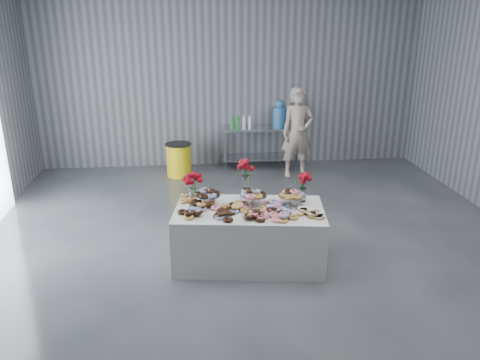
# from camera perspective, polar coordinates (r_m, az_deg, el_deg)

# --- Properties ---
(ground) EXTENTS (9.00, 9.00, 0.00)m
(ground) POSITION_cam_1_polar(r_m,az_deg,el_deg) (6.22, 2.50, -10.32)
(ground) COLOR #33353A
(ground) RESTS_ON ground
(room_walls) EXTENTS (8.04, 9.04, 4.02)m
(room_walls) POSITION_cam_1_polar(r_m,az_deg,el_deg) (5.46, -0.13, 14.74)
(room_walls) COLOR gray
(room_walls) RESTS_ON ground
(display_table) EXTENTS (2.02, 1.25, 0.75)m
(display_table) POSITION_cam_1_polar(r_m,az_deg,el_deg) (6.14, 1.12, -6.76)
(display_table) COLOR white
(display_table) RESTS_ON ground
(prep_table) EXTENTS (1.50, 0.60, 0.90)m
(prep_table) POSITION_cam_1_polar(r_m,az_deg,el_deg) (9.85, 1.92, 4.91)
(prep_table) COLOR silver
(prep_table) RESTS_ON ground
(donut_mounds) EXTENTS (1.90, 1.04, 0.09)m
(donut_mounds) POSITION_cam_1_polar(r_m,az_deg,el_deg) (5.92, 1.20, -3.32)
(donut_mounds) COLOR #E0B552
(donut_mounds) RESTS_ON display_table
(cake_stand_left) EXTENTS (0.36, 0.36, 0.17)m
(cake_stand_left) POSITION_cam_1_polar(r_m,az_deg,el_deg) (6.10, -4.00, -1.70)
(cake_stand_left) COLOR silver
(cake_stand_left) RESTS_ON display_table
(cake_stand_mid) EXTENTS (0.36, 0.36, 0.17)m
(cake_stand_mid) POSITION_cam_1_polar(r_m,az_deg,el_deg) (6.07, 1.64, -1.77)
(cake_stand_mid) COLOR silver
(cake_stand_mid) RESTS_ON display_table
(cake_stand_right) EXTENTS (0.36, 0.36, 0.17)m
(cake_stand_right) POSITION_cam_1_polar(r_m,az_deg,el_deg) (6.09, 6.35, -1.82)
(cake_stand_right) COLOR silver
(cake_stand_right) RESTS_ON display_table
(danish_pile) EXTENTS (0.48, 0.48, 0.11)m
(danish_pile) POSITION_cam_1_polar(r_m,az_deg,el_deg) (5.87, 8.48, -3.67)
(danish_pile) COLOR white
(danish_pile) RESTS_ON display_table
(bouquet_left) EXTENTS (0.26, 0.26, 0.42)m
(bouquet_left) POSITION_cam_1_polar(r_m,az_deg,el_deg) (6.17, -5.79, 0.02)
(bouquet_left) COLOR white
(bouquet_left) RESTS_ON display_table
(bouquet_right) EXTENTS (0.26, 0.26, 0.42)m
(bouquet_right) POSITION_cam_1_polar(r_m,az_deg,el_deg) (6.19, 7.69, 0.02)
(bouquet_right) COLOR white
(bouquet_right) RESTS_ON display_table
(bouquet_center) EXTENTS (0.26, 0.26, 0.57)m
(bouquet_center) POSITION_cam_1_polar(r_m,az_deg,el_deg) (6.18, 0.75, 0.97)
(bouquet_center) COLOR silver
(bouquet_center) RESTS_ON display_table
(water_jug) EXTENTS (0.28, 0.28, 0.55)m
(water_jug) POSITION_cam_1_polar(r_m,az_deg,el_deg) (9.81, 4.88, 7.97)
(water_jug) COLOR #3D85D2
(water_jug) RESTS_ON prep_table
(drink_bottles) EXTENTS (0.54, 0.08, 0.27)m
(drink_bottles) POSITION_cam_1_polar(r_m,az_deg,el_deg) (9.61, 0.13, 7.11)
(drink_bottles) COLOR #268C33
(drink_bottles) RESTS_ON prep_table
(person) EXTENTS (0.68, 0.47, 1.78)m
(person) POSITION_cam_1_polar(r_m,az_deg,el_deg) (9.39, 7.04, 5.76)
(person) COLOR #CC8C93
(person) RESTS_ON ground
(trash_barrel) EXTENTS (0.52, 0.52, 0.67)m
(trash_barrel) POSITION_cam_1_polar(r_m,az_deg,el_deg) (9.52, -7.47, 2.47)
(trash_barrel) COLOR yellow
(trash_barrel) RESTS_ON ground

